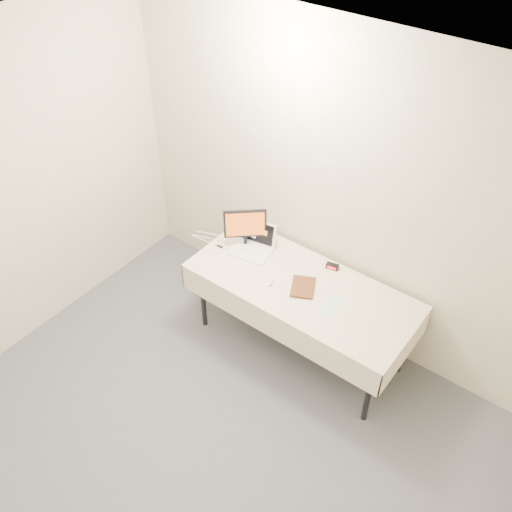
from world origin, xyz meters
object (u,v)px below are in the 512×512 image
Objects in this scene: table at (302,291)px; laptop at (253,244)px; book at (292,276)px; monitor at (245,225)px.

laptop reaches higher than table.
book is (0.53, -0.19, 0.06)m from laptop.
monitor is at bearing 170.00° from table.
laptop is at bearing -37.31° from monitor.
laptop is 1.57× the size of book.
table is 4.90× the size of laptop.
laptop is (-0.58, 0.12, 0.12)m from table.
monitor is 0.64m from book.
book is at bearing -58.68° from monitor.
table is at bearing 22.59° from book.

